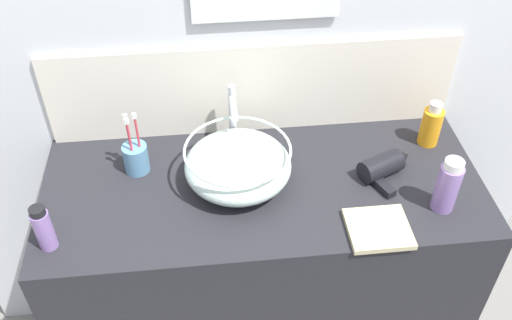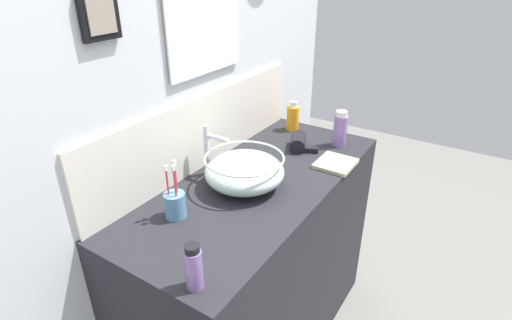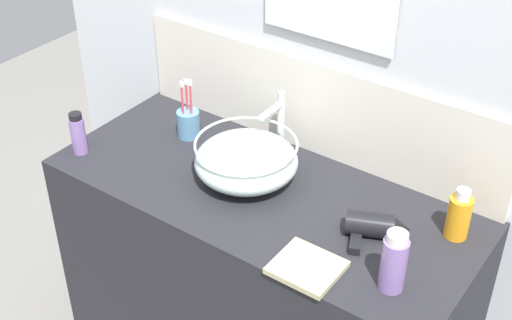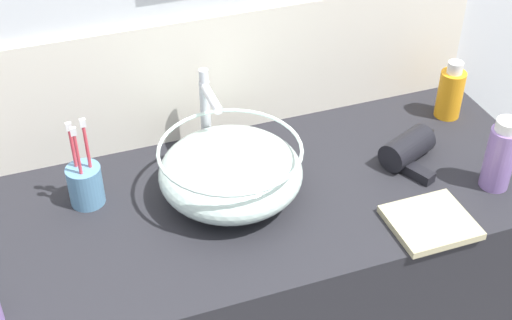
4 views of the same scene
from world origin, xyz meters
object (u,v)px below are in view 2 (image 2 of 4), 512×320
at_px(faucet, 210,148).
at_px(hand_towel, 336,163).
at_px(hair_drier, 299,141).
at_px(shampoo_bottle, 293,117).
at_px(toothbrush_cup, 175,204).
at_px(spray_bottle, 194,267).
at_px(glass_bowl_sink, 245,171).
at_px(lotion_bottle, 340,129).

relative_size(faucet, hand_towel, 1.29).
distance_m(hair_drier, shampoo_bottle, 0.22).
height_order(toothbrush_cup, hand_towel, toothbrush_cup).
relative_size(toothbrush_cup, spray_bottle, 1.50).
distance_m(glass_bowl_sink, shampoo_bottle, 0.63).
xyz_separation_m(glass_bowl_sink, shampoo_bottle, (0.62, 0.12, 0.00)).
relative_size(glass_bowl_sink, hair_drier, 1.69).
bearing_deg(toothbrush_cup, shampoo_bottle, 1.96).
xyz_separation_m(toothbrush_cup, hand_towel, (0.66, -0.32, -0.04)).
relative_size(hair_drier, lotion_bottle, 1.06).
bearing_deg(lotion_bottle, spray_bottle, -178.64).
height_order(spray_bottle, shampoo_bottle, shampoo_bottle).
bearing_deg(hair_drier, hand_towel, -109.35).
relative_size(glass_bowl_sink, faucet, 1.43).
distance_m(faucet, toothbrush_cup, 0.32).
xyz_separation_m(shampoo_bottle, hand_towel, (-0.26, -0.35, -0.06)).
bearing_deg(spray_bottle, hair_drier, 10.41).
distance_m(toothbrush_cup, hand_towel, 0.73).
bearing_deg(hand_towel, spray_bottle, 177.19).
distance_m(hair_drier, spray_bottle, 0.97).
relative_size(spray_bottle, shampoo_bottle, 0.92).
height_order(toothbrush_cup, lotion_bottle, toothbrush_cup).
bearing_deg(hand_towel, glass_bowl_sink, 147.33).
distance_m(glass_bowl_sink, faucet, 0.18).
height_order(shampoo_bottle, hand_towel, shampoo_bottle).
xyz_separation_m(spray_bottle, shampoo_bottle, (1.13, 0.31, -0.00)).
xyz_separation_m(faucet, toothbrush_cup, (-0.30, -0.08, -0.08)).
height_order(glass_bowl_sink, shampoo_bottle, shampoo_bottle).
bearing_deg(toothbrush_cup, hand_towel, -25.76).
bearing_deg(shampoo_bottle, hand_towel, -126.20).
distance_m(faucet, spray_bottle, 0.63).
bearing_deg(shampoo_bottle, hair_drier, -143.85).
xyz_separation_m(faucet, spray_bottle, (-0.52, -0.36, -0.06)).
distance_m(spray_bottle, shampoo_bottle, 1.17).
distance_m(toothbrush_cup, spray_bottle, 0.35).
distance_m(spray_bottle, hand_towel, 0.88).
distance_m(glass_bowl_sink, toothbrush_cup, 0.31).
height_order(faucet, hand_towel, faucet).
xyz_separation_m(toothbrush_cup, shampoo_bottle, (0.91, 0.03, 0.02)).
relative_size(hair_drier, toothbrush_cup, 0.86).
bearing_deg(faucet, toothbrush_cup, -164.67).
xyz_separation_m(glass_bowl_sink, toothbrush_cup, (-0.30, 0.09, -0.02)).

